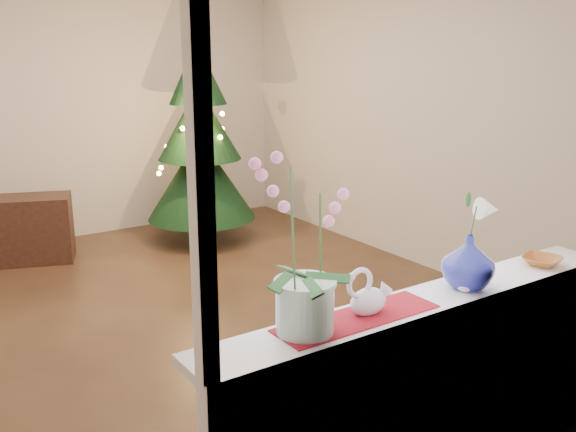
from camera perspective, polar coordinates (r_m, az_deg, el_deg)
name	(u,v)px	position (r m, az deg, el deg)	size (l,w,h in m)	color
ground	(189,313)	(4.93, -8.82, -8.51)	(5.00, 5.00, 0.00)	#341F15
wall_back	(75,107)	(6.91, -18.41, 9.22)	(4.50, 0.10, 2.70)	beige
wall_front	(458,204)	(2.56, 14.90, 1.01)	(4.50, 0.10, 2.70)	beige
wall_right	(413,115)	(5.87, 11.07, 8.82)	(0.10, 5.00, 2.70)	beige
window_apron	(436,409)	(2.93, 13.06, -16.38)	(2.20, 0.08, 0.88)	white
windowsill	(427,302)	(2.78, 12.25, -7.49)	(2.20, 0.26, 0.04)	white
window_frame	(458,112)	(2.52, 14.91, 8.90)	(2.22, 0.06, 1.60)	white
runner	(358,318)	(2.52, 6.22, -8.99)	(0.70, 0.20, 0.01)	maroon
orchid_pot	(305,245)	(2.27, 1.56, -2.57)	(0.23, 0.23, 0.68)	white
swan	(369,291)	(2.54, 7.18, -6.66)	(0.22, 0.10, 0.19)	silver
blue_vase	(469,258)	(2.88, 15.76, -3.59)	(0.26, 0.26, 0.27)	navy
lily	(473,204)	(2.81, 16.10, 1.04)	(0.15, 0.09, 0.21)	silver
paperweight	(465,283)	(2.86, 15.45, -5.78)	(0.08, 0.08, 0.08)	silver
amber_dish	(542,261)	(3.32, 21.64, -3.77)	(0.15, 0.15, 0.04)	#98501E
xmas_tree	(200,143)	(6.51, -7.87, 6.43)	(1.09, 1.09, 2.00)	#13331C
side_table	(26,229)	(6.38, -22.30, -1.11)	(0.82, 0.41, 0.61)	black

